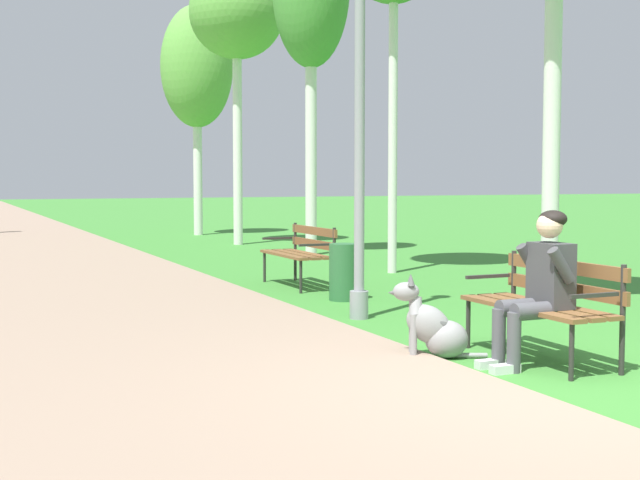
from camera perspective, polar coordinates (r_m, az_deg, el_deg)
ground_plane at (r=6.46m, az=15.89°, el=-9.58°), size 120.00×120.00×0.00m
park_bench_near at (r=7.48m, az=14.45°, el=-3.71°), size 0.55×1.50×0.85m
park_bench_mid at (r=12.16m, az=-1.19°, el=-0.63°), size 0.55×1.50×0.85m
person_seated_on_near_bench at (r=7.19m, az=14.07°, el=-2.66°), size 0.74×0.49×1.25m
dog_grey at (r=7.42m, az=7.42°, el=-5.65°), size 0.78×0.48×0.71m
lamp_post_near at (r=9.34m, az=2.58°, el=7.70°), size 0.24×0.24×4.06m
birch_tree_fifth at (r=20.18m, az=-5.43°, el=14.37°), size 2.12×2.11×6.22m
birch_tree_sixth at (r=23.51m, az=-8.01°, el=11.00°), size 1.89×1.79×6.00m
litter_bin at (r=10.79m, az=1.55°, el=-2.09°), size 0.36×0.36×0.70m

